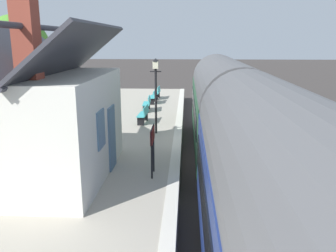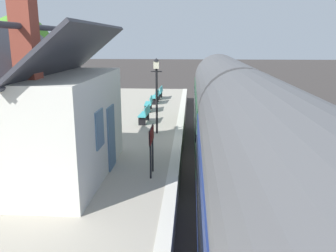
{
  "view_description": "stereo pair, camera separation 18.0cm",
  "coord_description": "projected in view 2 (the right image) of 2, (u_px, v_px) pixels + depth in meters",
  "views": [
    {
      "loc": [
        -14.57,
        0.82,
        5.13
      ],
      "look_at": [
        -1.59,
        1.5,
        1.91
      ],
      "focal_mm": 37.54,
      "sensor_mm": 36.0,
      "label": 1
    },
    {
      "loc": [
        -14.55,
        0.64,
        5.13
      ],
      "look_at": [
        -1.59,
        1.5,
        1.91
      ],
      "focal_mm": 37.54,
      "sensor_mm": 36.0,
      "label": 2
    }
  ],
  "objects": [
    {
      "name": "ground_plane",
      "position": [
        205.0,
        160.0,
        15.29
      ],
      "size": [
        160.0,
        160.0,
        0.0
      ],
      "primitive_type": "plane",
      "color": "#383330"
    },
    {
      "name": "platform",
      "position": [
        111.0,
        149.0,
        15.44
      ],
      "size": [
        32.0,
        6.22,
        0.91
      ],
      "primitive_type": "cube",
      "color": "#A39B8C",
      "rests_on": "ground"
    },
    {
      "name": "platform_edge_coping",
      "position": [
        178.0,
        140.0,
        15.14
      ],
      "size": [
        32.0,
        0.36,
        0.02
      ],
      "primitive_type": "cube",
      "color": "beige",
      "rests_on": "platform"
    },
    {
      "name": "rail_near",
      "position": [
        242.0,
        160.0,
        15.17
      ],
      "size": [
        52.0,
        0.08,
        0.14
      ],
      "primitive_type": "cube",
      "color": "gray",
      "rests_on": "ground"
    },
    {
      "name": "rail_far",
      "position": [
        209.0,
        159.0,
        15.26
      ],
      "size": [
        52.0,
        0.08,
        0.14
      ],
      "primitive_type": "cube",
      "color": "gray",
      "rests_on": "ground"
    },
    {
      "name": "train",
      "position": [
        238.0,
        132.0,
        11.29
      ],
      "size": [
        19.43,
        2.73,
        4.32
      ],
      "color": "black",
      "rests_on": "ground"
    },
    {
      "name": "station_building",
      "position": [
        52.0,
        122.0,
        10.81
      ],
      "size": [
        5.83,
        3.55,
        5.61
      ],
      "color": "silver",
      "rests_on": "platform"
    },
    {
      "name": "bench_mid_platform",
      "position": [
        160.0,
        92.0,
        25.51
      ],
      "size": [
        1.41,
        0.48,
        0.88
      ],
      "color": "teal",
      "rests_on": "platform"
    },
    {
      "name": "bench_platform_end",
      "position": [
        145.0,
        114.0,
        18.11
      ],
      "size": [
        1.42,
        0.5,
        0.88
      ],
      "color": "teal",
      "rests_on": "platform"
    },
    {
      "name": "bench_by_lamp",
      "position": [
        156.0,
        96.0,
        23.71
      ],
      "size": [
        1.42,
        0.49,
        0.88
      ],
      "color": "teal",
      "rests_on": "platform"
    },
    {
      "name": "bench_near_building",
      "position": [
        149.0,
        103.0,
        21.14
      ],
      "size": [
        1.42,
        0.5,
        0.88
      ],
      "color": "teal",
      "rests_on": "platform"
    },
    {
      "name": "lamp_post_platform",
      "position": [
        157.0,
        81.0,
        15.65
      ],
      "size": [
        0.32,
        0.5,
        3.41
      ],
      "color": "black",
      "rests_on": "platform"
    },
    {
      "name": "station_sign_board",
      "position": [
        151.0,
        139.0,
        10.96
      ],
      "size": [
        0.96,
        0.06,
        1.57
      ],
      "color": "black",
      "rests_on": "platform"
    },
    {
      "name": "tree_far_right",
      "position": [
        21.0,
        50.0,
        24.63
      ],
      "size": [
        4.98,
        4.39,
        6.82
      ],
      "color": "#4C3828",
      "rests_on": "ground"
    }
  ]
}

